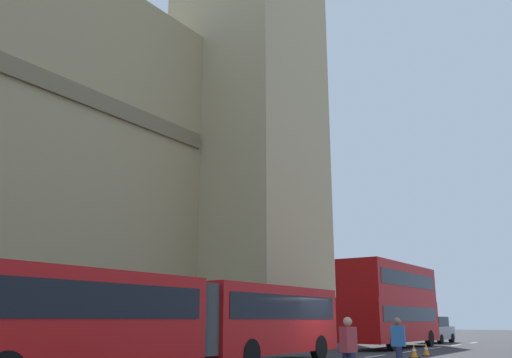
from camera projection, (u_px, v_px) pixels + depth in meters
name	position (u px, v px, depth m)	size (l,w,h in m)	color
lane_centre_marking	(375.00, 356.00, 25.24)	(39.00, 0.16, 0.01)	silver
articulated_bus	(185.00, 316.00, 17.98)	(17.20, 2.54, 2.90)	red
double_decker_bus	(391.00, 301.00, 33.18)	(10.18, 2.54, 4.90)	#B20F0F
sedan_lead	(434.00, 330.00, 40.05)	(4.40, 1.86, 1.85)	gray
traffic_cone_west	(414.00, 351.00, 24.11)	(0.36, 0.36, 0.58)	black
traffic_cone_middle	(426.00, 350.00, 25.46)	(0.36, 0.36, 0.58)	black
pedestrian_near_cones	(349.00, 350.00, 13.23)	(0.44, 0.36, 1.69)	#262D4C
pedestrian_by_kerb	(399.00, 345.00, 16.21)	(0.36, 0.44, 1.69)	#262D4C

